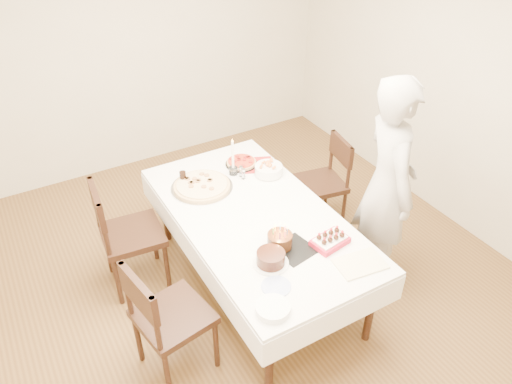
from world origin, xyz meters
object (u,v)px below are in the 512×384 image
pasta_bowl (269,170)px  cola_glass (183,177)px  chair_left_savory (132,234)px  pizza_white (202,186)px  birthday_cake (280,237)px  taper_candle (233,157)px  dining_table (256,250)px  chair_left_dessert (173,316)px  layer_cake (271,258)px  pizza_pepperoni (241,162)px  strawberry_box (330,240)px  person (387,186)px  chair_right_savory (320,184)px

pasta_bowl → cola_glass: cola_glass is taller
chair_left_savory → pizza_white: size_ratio=1.96×
birthday_cake → cola_glass: bearing=103.8°
taper_candle → pizza_white: bearing=-169.8°
dining_table → chair_left_dessert: size_ratio=2.13×
cola_glass → dining_table: bearing=-66.2°
dining_table → pizza_white: (-0.21, 0.55, 0.40)m
dining_table → layer_cake: 0.71m
pizza_pepperoni → strawberry_box: 1.28m
dining_table → birthday_cake: (-0.04, -0.41, 0.47)m
dining_table → pizza_white: pizza_white is taller
pizza_pepperoni → taper_candle: bearing=-143.1°
chair_left_dessert → pizza_pepperoni: size_ratio=3.46×
chair_left_savory → chair_left_dessert: size_ratio=1.03×
pasta_bowl → layer_cake: (-0.58, -0.98, 0.00)m
chair_left_savory → taper_candle: taper_candle is taller
pizza_white → birthday_cake: birthday_cake is taller
person → chair_left_dessert: bearing=111.8°
person → taper_candle: bearing=61.2°
cola_glass → strawberry_box: cola_glass is taller
chair_left_savory → strawberry_box: 1.63m
birthday_cake → pizza_pepperoni: bearing=75.2°
chair_left_dessert → pizza_white: size_ratio=1.91×
pizza_white → cola_glass: bearing=122.6°
dining_table → layer_cake: size_ratio=8.39×
dining_table → chair_left_dessert: 1.00m
layer_cake → chair_left_dessert: bearing=171.0°
chair_left_savory → pizza_pepperoni: chair_left_savory is taller
pizza_white → pizza_pepperoni: same height
taper_candle → birthday_cake: 1.04m
chair_left_savory → person: bearing=158.2°
chair_right_savory → strawberry_box: bearing=-113.5°
dining_table → pizza_pepperoni: (0.26, 0.71, 0.40)m
taper_candle → chair_left_dessert: bearing=-134.7°
layer_cake → pasta_bowl: bearing=59.6°
pizza_pepperoni → taper_candle: size_ratio=0.81×
dining_table → chair_left_dessert: chair_left_dessert is taller
chair_left_savory → cola_glass: chair_left_savory is taller
person → strawberry_box: size_ratio=6.98×
person → cola_glass: size_ratio=17.70×
dining_table → birthday_cake: 0.63m
cola_glass → taper_candle: bearing=-13.0°
chair_right_savory → cola_glass: chair_right_savory is taller
pizza_white → layer_cake: bearing=-88.8°
chair_right_savory → pizza_white: bearing=-175.5°
pizza_pepperoni → layer_cake: 1.32m
dining_table → pizza_pepperoni: bearing=70.1°
chair_left_savory → pizza_pepperoni: size_ratio=3.55×
chair_right_savory → person: (0.01, -0.83, 0.47)m
pasta_bowl → chair_right_savory: bearing=-1.5°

